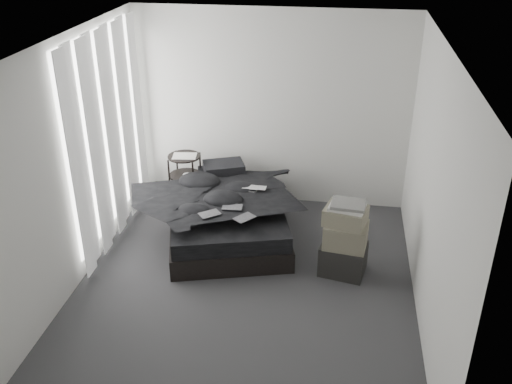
# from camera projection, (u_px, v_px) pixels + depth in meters

# --- Properties ---
(floor) EXTENTS (3.60, 4.20, 0.01)m
(floor) POSITION_uv_depth(u_px,v_px,m) (245.00, 287.00, 6.17)
(floor) COLOR #373639
(floor) RESTS_ON ground
(ceiling) EXTENTS (3.60, 4.20, 0.01)m
(ceiling) POSITION_uv_depth(u_px,v_px,m) (242.00, 45.00, 4.99)
(ceiling) COLOR white
(ceiling) RESTS_ON ground
(wall_back) EXTENTS (3.60, 0.01, 2.60)m
(wall_back) POSITION_uv_depth(u_px,v_px,m) (271.00, 110.00, 7.43)
(wall_back) COLOR silver
(wall_back) RESTS_ON ground
(wall_front) EXTENTS (3.60, 0.01, 2.60)m
(wall_front) POSITION_uv_depth(u_px,v_px,m) (188.00, 316.00, 3.73)
(wall_front) COLOR silver
(wall_front) RESTS_ON ground
(wall_left) EXTENTS (0.01, 4.20, 2.60)m
(wall_left) POSITION_uv_depth(u_px,v_px,m) (70.00, 167.00, 5.83)
(wall_left) COLOR silver
(wall_left) RESTS_ON ground
(wall_right) EXTENTS (0.01, 4.20, 2.60)m
(wall_right) POSITION_uv_depth(u_px,v_px,m) (433.00, 191.00, 5.33)
(wall_right) COLOR silver
(wall_right) RESTS_ON ground
(window_left) EXTENTS (0.02, 2.00, 2.30)m
(window_left) POSITION_uv_depth(u_px,v_px,m) (106.00, 131.00, 6.59)
(window_left) COLOR white
(window_left) RESTS_ON wall_left
(curtain_left) EXTENTS (0.06, 2.12, 2.48)m
(curtain_left) POSITION_uv_depth(u_px,v_px,m) (110.00, 137.00, 6.62)
(curtain_left) COLOR white
(curtain_left) RESTS_ON wall_left
(bed) EXTENTS (1.82, 2.13, 0.25)m
(bed) POSITION_uv_depth(u_px,v_px,m) (227.00, 227.00, 7.07)
(bed) COLOR black
(bed) RESTS_ON floor
(mattress) EXTENTS (1.75, 2.06, 0.19)m
(mattress) POSITION_uv_depth(u_px,v_px,m) (227.00, 211.00, 6.97)
(mattress) COLOR black
(mattress) RESTS_ON bed
(duvet) EXTENTS (1.71, 1.86, 0.21)m
(duvet) POSITION_uv_depth(u_px,v_px,m) (227.00, 198.00, 6.83)
(duvet) COLOR black
(duvet) RESTS_ON mattress
(pillow_lower) EXTENTS (0.63, 0.51, 0.12)m
(pillow_lower) POSITION_uv_depth(u_px,v_px,m) (219.00, 175.00, 7.51)
(pillow_lower) COLOR black
(pillow_lower) RESTS_ON mattress
(pillow_upper) EXTENTS (0.61, 0.52, 0.12)m
(pillow_upper) POSITION_uv_depth(u_px,v_px,m) (224.00, 167.00, 7.45)
(pillow_upper) COLOR black
(pillow_upper) RESTS_ON pillow_lower
(laptop) EXTENTS (0.30, 0.20, 0.02)m
(laptop) POSITION_uv_depth(u_px,v_px,m) (253.00, 185.00, 6.89)
(laptop) COLOR silver
(laptop) RESTS_ON duvet
(comic_a) EXTENTS (0.27, 0.26, 0.01)m
(comic_a) POSITION_uv_depth(u_px,v_px,m) (209.00, 209.00, 6.37)
(comic_a) COLOR black
(comic_a) RESTS_ON duvet
(comic_b) EXTENTS (0.24, 0.16, 0.01)m
(comic_b) POSITION_uv_depth(u_px,v_px,m) (232.00, 201.00, 6.51)
(comic_b) COLOR black
(comic_b) RESTS_ON duvet
(comic_c) EXTENTS (0.26, 0.27, 0.01)m
(comic_c) POSITION_uv_depth(u_px,v_px,m) (244.00, 212.00, 6.29)
(comic_c) COLOR black
(comic_c) RESTS_ON duvet
(side_stand) EXTENTS (0.44, 0.44, 0.78)m
(side_stand) POSITION_uv_depth(u_px,v_px,m) (186.00, 184.00, 7.54)
(side_stand) COLOR black
(side_stand) RESTS_ON floor
(papers) EXTENTS (0.33, 0.26, 0.02)m
(papers) POSITION_uv_depth(u_px,v_px,m) (185.00, 156.00, 7.35)
(papers) COLOR white
(papers) RESTS_ON side_stand
(floor_books) EXTENTS (0.14, 0.19, 0.13)m
(floor_books) POSITION_uv_depth(u_px,v_px,m) (178.00, 243.00, 6.83)
(floor_books) COLOR black
(floor_books) RESTS_ON floor
(box_lower) EXTENTS (0.55, 0.47, 0.36)m
(box_lower) POSITION_uv_depth(u_px,v_px,m) (343.00, 259.00, 6.34)
(box_lower) COLOR black
(box_lower) RESTS_ON floor
(box_mid) EXTENTS (0.50, 0.42, 0.27)m
(box_mid) POSITION_uv_depth(u_px,v_px,m) (346.00, 235.00, 6.18)
(box_mid) COLOR #6C6856
(box_mid) RESTS_ON box_lower
(box_upper) EXTENTS (0.51, 0.45, 0.19)m
(box_upper) POSITION_uv_depth(u_px,v_px,m) (346.00, 216.00, 6.09)
(box_upper) COLOR #6C6856
(box_upper) RESTS_ON box_mid
(art_book_white) EXTENTS (0.42, 0.36, 0.04)m
(art_book_white) POSITION_uv_depth(u_px,v_px,m) (347.00, 207.00, 6.04)
(art_book_white) COLOR silver
(art_book_white) RESTS_ON box_upper
(art_book_snake) EXTENTS (0.38, 0.32, 0.03)m
(art_book_snake) POSITION_uv_depth(u_px,v_px,m) (348.00, 204.00, 6.01)
(art_book_snake) COLOR silver
(art_book_snake) RESTS_ON art_book_white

